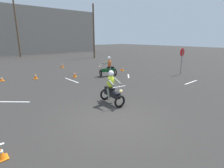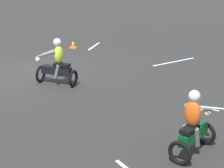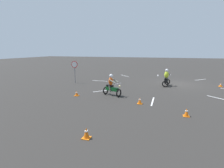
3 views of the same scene
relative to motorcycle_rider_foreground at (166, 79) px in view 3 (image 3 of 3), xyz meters
name	(u,v)px [view 3 (image 3 of 3)]	position (x,y,z in m)	size (l,w,h in m)	color
ground_plane	(178,84)	(-1.16, -1.41, -0.73)	(120.00, 120.00, 0.00)	#2D2B28
motorcycle_rider_foreground	(166,79)	(0.00, 0.00, 0.00)	(0.82, 1.55, 1.66)	black
motorcycle_rider_background	(112,86)	(3.97, 4.99, 0.00)	(1.54, 1.10, 1.66)	black
stop_sign	(75,68)	(9.18, 1.29, 0.91)	(0.70, 0.08, 2.30)	slate
traffic_cone_near_left	(221,85)	(-4.97, -1.19, -0.56)	(0.32, 0.32, 0.34)	orange
traffic_cone_near_right	(187,112)	(-1.09, 7.91, -0.51)	(0.32, 0.32, 0.45)	orange
traffic_cone_mid_center	(77,93)	(6.49, 5.91, -0.54)	(0.32, 0.32, 0.40)	orange
traffic_cone_mid_left	(140,101)	(1.58, 6.49, -0.51)	(0.32, 0.32, 0.44)	orange
traffic_cone_far_right	(86,133)	(2.94, 11.61, -0.51)	(0.32, 0.32, 0.46)	orange
lane_stripe_e	(100,81)	(7.15, -0.66, -0.72)	(0.10, 1.80, 0.01)	silver
lane_stripe_ne	(101,91)	(5.24, 3.85, -0.72)	(0.10, 1.50, 0.01)	silver
lane_stripe_n	(153,101)	(0.82, 5.66, -0.72)	(0.10, 2.08, 0.01)	silver
lane_stripe_nw	(222,99)	(-3.86, 3.60, -0.72)	(0.10, 2.17, 0.01)	silver
lane_stripe_sw	(201,80)	(-3.87, -4.94, -0.72)	(0.10, 1.81, 0.01)	silver
lane_stripe_s	(158,75)	(1.11, -7.00, -0.72)	(0.10, 1.34, 0.01)	silver
lane_stripe_se	(125,76)	(5.31, -5.14, -0.72)	(0.10, 1.87, 0.01)	silver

